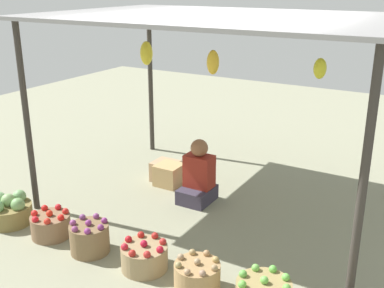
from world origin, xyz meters
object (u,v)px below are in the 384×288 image
Objects in this scene: wooden_crate_near_vendor at (165,171)px; wooden_crate_stacked_rear at (169,175)px; vendor_person at (198,178)px; basket_cabbages at (10,211)px; basket_purple_onions at (90,238)px; basket_potatoes at (197,276)px; basket_red_tomatoes at (51,225)px; basket_red_apples at (144,256)px.

wooden_crate_near_vendor is 1.00× the size of wooden_crate_stacked_rear.
wooden_crate_stacked_rear is (-0.56, 0.22, -0.16)m from vendor_person.
basket_purple_onions is at bearing -0.24° from basket_cabbages.
basket_purple_onions reaches higher than basket_cabbages.
basket_potatoes is at bearing -0.14° from basket_cabbages.
basket_cabbages reaches higher than wooden_crate_stacked_rear.
vendor_person reaches higher than basket_cabbages.
basket_red_tomatoes is 1.27× the size of wooden_crate_near_vendor.
basket_red_tomatoes is at bearing 1.85° from basket_cabbages.
basket_potatoes is at bearing -50.11° from wooden_crate_near_vendor.
wooden_crate_near_vendor is (-0.97, 1.82, 0.01)m from basket_red_apples.
basket_purple_onions is 1.20× the size of wooden_crate_stacked_rear.
basket_purple_onions is 0.96× the size of basket_potatoes.
basket_cabbages is 1.18× the size of basket_red_tomatoes.
basket_purple_onions reaches higher than wooden_crate_stacked_rear.
basket_potatoes is (2.39, -0.01, -0.01)m from basket_cabbages.
wooden_crate_near_vendor is at bearing 65.71° from basket_cabbages.
basket_red_tomatoes is (-0.92, -1.52, -0.17)m from vendor_person.
wooden_crate_stacked_rear is (-0.21, 1.76, -0.01)m from basket_purple_onions.
wooden_crate_stacked_rear is (0.12, -0.10, 0.01)m from wooden_crate_near_vendor.
basket_red_apples is 2.06m from wooden_crate_near_vendor.
basket_purple_onions reaches higher than basket_potatoes.
basket_cabbages is 1.20× the size of basket_potatoes.
basket_red_tomatoes is 1.01× the size of basket_potatoes.
vendor_person reaches higher than basket_purple_onions.
vendor_person reaches higher than basket_potatoes.
basket_purple_onions reaches higher than basket_red_tomatoes.
wooden_crate_stacked_rear is at bearing 116.06° from basket_red_apples.
basket_cabbages reaches higher than basket_red_tomatoes.
basket_cabbages is at bearing 179.86° from basket_potatoes.
basket_red_apples is 0.59m from basket_potatoes.
basket_potatoes is (0.59, -0.04, 0.01)m from basket_red_apples.
wooden_crate_near_vendor is 0.16m from wooden_crate_stacked_rear.
vendor_person is 0.62m from wooden_crate_stacked_rear.
basket_cabbages is 1.25× the size of basket_purple_onions.
basket_potatoes is at bearing -60.63° from vendor_person.
basket_red_apples is at bearing 176.23° from basket_potatoes.
vendor_person is 1.78m from basket_potatoes.
basket_cabbages is 2.00m from wooden_crate_stacked_rear.
basket_potatoes reaches higher than basket_red_apples.
wooden_crate_near_vendor is (-0.69, 0.32, -0.17)m from vendor_person.
basket_red_tomatoes reaches higher than basket_red_apples.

